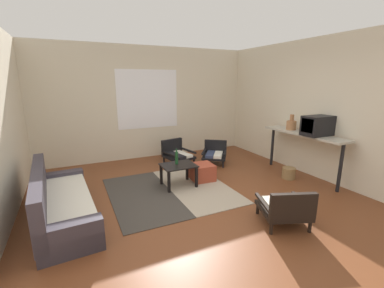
# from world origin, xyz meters

# --- Properties ---
(ground_plane) EXTENTS (7.80, 7.80, 0.00)m
(ground_plane) POSITION_xyz_m (0.00, 0.00, 0.00)
(ground_plane) COLOR brown
(far_wall_with_window) EXTENTS (5.60, 0.13, 2.70)m
(far_wall_with_window) POSITION_xyz_m (0.00, 3.06, 1.35)
(far_wall_with_window) COLOR beige
(far_wall_with_window) RESTS_ON ground
(side_wall_right) EXTENTS (0.12, 6.60, 2.70)m
(side_wall_right) POSITION_xyz_m (2.66, 0.30, 1.35)
(side_wall_right) COLOR beige
(side_wall_right) RESTS_ON ground
(area_rug) EXTENTS (2.04, 2.08, 0.01)m
(area_rug) POSITION_xyz_m (-0.29, 0.76, 0.01)
(area_rug) COLOR #38332D
(area_rug) RESTS_ON ground
(couch) EXTENTS (0.82, 2.05, 0.73)m
(couch) POSITION_xyz_m (-2.01, 0.51, 0.23)
(couch) COLOR #38333D
(couch) RESTS_ON ground
(coffee_table) EXTENTS (0.61, 0.49, 0.41)m
(coffee_table) POSITION_xyz_m (-0.08, 0.89, 0.33)
(coffee_table) COLOR black
(coffee_table) RESTS_ON ground
(armchair_by_window) EXTENTS (0.68, 0.74, 0.54)m
(armchair_by_window) POSITION_xyz_m (0.41, 2.18, 0.25)
(armchair_by_window) COLOR black
(armchair_by_window) RESTS_ON ground
(armchair_striped_foreground) EXTENTS (0.77, 0.78, 0.55)m
(armchair_striped_foreground) POSITION_xyz_m (0.69, -0.95, 0.26)
(armchair_striped_foreground) COLOR black
(armchair_striped_foreground) RESTS_ON ground
(armchair_corner) EXTENTS (0.76, 0.77, 0.51)m
(armchair_corner) POSITION_xyz_m (1.22, 1.82, 0.24)
(armchair_corner) COLOR black
(armchair_corner) RESTS_ON ground
(ottoman_orange) EXTENTS (0.44, 0.44, 0.32)m
(ottoman_orange) POSITION_xyz_m (0.45, 0.97, 0.16)
(ottoman_orange) COLOR #993D28
(ottoman_orange) RESTS_ON ground
(console_shelf) EXTENTS (0.40, 1.78, 0.90)m
(console_shelf) POSITION_xyz_m (2.34, 0.30, 0.80)
(console_shelf) COLOR #B2AD9E
(console_shelf) RESTS_ON ground
(crt_television) EXTENTS (0.56, 0.33, 0.36)m
(crt_television) POSITION_xyz_m (2.33, 0.01, 1.09)
(crt_television) COLOR black
(crt_television) RESTS_ON console_shelf
(clay_vase) EXTENTS (0.19, 0.19, 0.31)m
(clay_vase) POSITION_xyz_m (2.34, 0.64, 1.01)
(clay_vase) COLOR #A87047
(clay_vase) RESTS_ON console_shelf
(glass_bottle) EXTENTS (0.06, 0.06, 0.29)m
(glass_bottle) POSITION_xyz_m (-0.09, 0.95, 0.53)
(glass_bottle) COLOR #194723
(glass_bottle) RESTS_ON coffee_table
(wicker_basket) EXTENTS (0.25, 0.25, 0.22)m
(wicker_basket) POSITION_xyz_m (2.04, 0.31, 0.11)
(wicker_basket) COLOR olive
(wicker_basket) RESTS_ON ground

